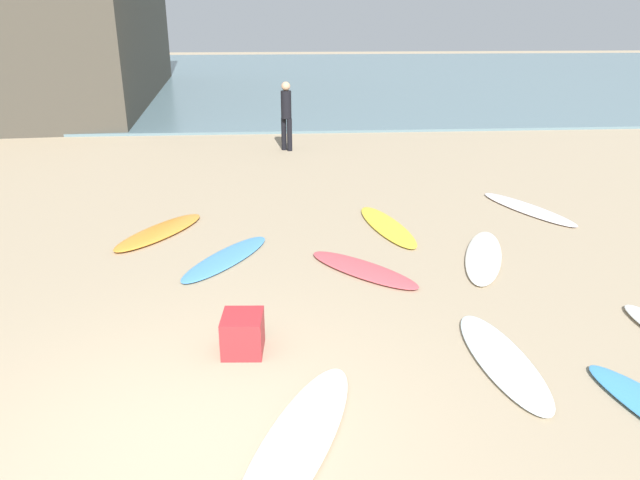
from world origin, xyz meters
The scene contains 12 objects.
ground_plane centered at (0.00, 0.00, 0.00)m, with size 120.00×120.00×0.00m, color tan.
ocean_water centered at (0.00, 34.44, 0.04)m, with size 120.00×40.00×0.08m, color slate.
surfboard_2 centered at (0.03, 4.23, 0.03)m, with size 0.53×2.05×0.06m, color #4D95DA.
surfboard_3 centered at (-1.17, 5.46, 0.04)m, with size 0.59×2.08×0.09m, color orange.
surfboard_4 centered at (3.16, 1.14, 0.04)m, with size 0.56×1.99×0.07m, color white.
surfboard_5 centered at (2.72, 5.48, 0.03)m, with size 0.53×2.27×0.06m, color yellow.
surfboard_6 centered at (2.03, 3.64, 0.03)m, with size 0.54×1.92×0.07m, color #D65159.
surfboard_7 centered at (0.94, 0.01, 0.04)m, with size 0.57×2.37×0.07m, color white.
surfboard_8 centered at (3.94, 4.00, 0.03)m, with size 0.53×2.27×0.07m, color silver.
surfboard_9 centered at (5.57, 6.27, 0.03)m, with size 0.54×2.35×0.06m, color white.
beachgoer_near centered at (1.14, 12.01, 1.04)m, with size 0.40×0.40×1.84m.
beach_cooler centered at (0.41, 1.59, 0.22)m, with size 0.48×0.44×0.43m, color #B2282D.
Camera 1 is at (0.81, -4.14, 3.46)m, focal length 33.30 mm.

